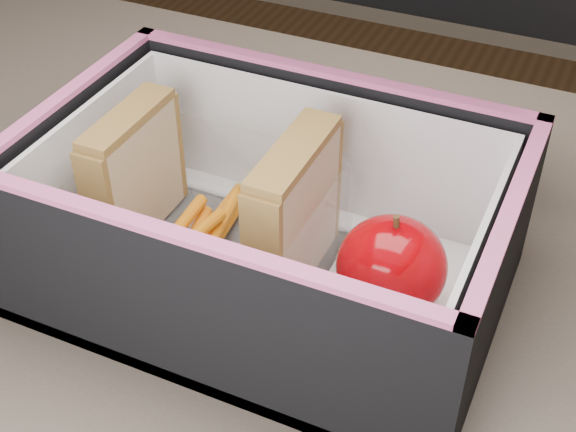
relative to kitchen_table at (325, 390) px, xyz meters
The scene contains 8 objects.
kitchen_table is the anchor object (origin of this frame).
lunch_bag 0.17m from the kitchen_table, 166.39° to the left, with size 0.33×0.36×0.30m.
plastic_tub 0.17m from the kitchen_table, behind, with size 0.18×0.13×0.07m, color white, non-canonical shape.
sandwich_left 0.23m from the kitchen_table, behind, with size 0.03×0.09×0.10m.
sandwich_right 0.17m from the kitchen_table, 163.41° to the left, with size 0.03×0.10×0.11m.
carrot_sticks 0.16m from the kitchen_table, behind, with size 0.04×0.14×0.03m.
paper_napkin 0.12m from the kitchen_table, ahead, with size 0.07×0.07×0.01m, color white.
red_apple 0.15m from the kitchen_table, ahead, with size 0.09×0.09×0.08m.
Camera 1 is at (0.15, -0.39, 1.17)m, focal length 50.00 mm.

